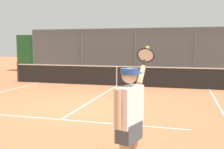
% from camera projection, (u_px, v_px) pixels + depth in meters
% --- Properties ---
extents(ground_plane, '(60.00, 60.00, 0.00)m').
position_uv_depth(ground_plane, '(82.00, 107.00, 8.48)').
color(ground_plane, '#B76B42').
extents(court_line_markings, '(8.52, 11.10, 0.01)m').
position_uv_depth(court_line_markings, '(56.00, 122.00, 6.80)').
color(court_line_markings, white).
rests_on(court_line_markings, ground).
extents(fence_backdrop, '(17.98, 1.37, 3.06)m').
position_uv_depth(fence_backdrop, '(137.00, 54.00, 18.08)').
color(fence_backdrop, '#565B60').
rests_on(fence_backdrop, ground).
extents(tennis_net, '(10.95, 0.09, 1.07)m').
position_uv_depth(tennis_net, '(117.00, 76.00, 12.84)').
color(tennis_net, '#2D2D2D').
rests_on(tennis_net, ground).
extents(tennis_player, '(0.42, 1.39, 1.95)m').
position_uv_depth(tennis_player, '(130.00, 117.00, 3.69)').
color(tennis_player, black).
rests_on(tennis_player, ground).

